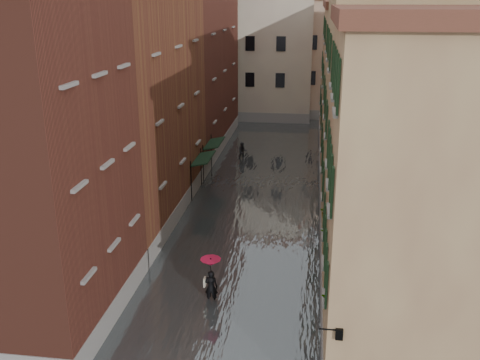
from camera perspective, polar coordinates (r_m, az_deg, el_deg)
The scene contains 16 objects.
ground at distance 23.29m, azimuth -1.52°, elevation -12.86°, with size 120.00×120.00×0.00m, color #555557.
floodwater at distance 34.88m, azimuth 1.92°, elevation -1.49°, with size 10.00×60.00×0.20m, color #51585A.
building_left_near at distance 21.12m, azimuth -21.70°, elevation 1.71°, with size 6.00×8.00×13.00m, color brown.
building_left_mid at distance 30.91m, azimuth -11.88°, elevation 7.31°, with size 6.00×14.00×12.50m, color brown.
building_left_far at distance 45.03m, azimuth -5.56°, elevation 12.13°, with size 6.00×16.00×14.00m, color brown.
building_right_near at distance 19.06m, azimuth 18.55°, elevation -2.09°, with size 6.00×8.00×11.50m, color #946B4C.
building_right_mid at distance 29.34m, azimuth 15.04°, elevation 6.95°, with size 6.00×14.00×13.00m, color tan.
building_right_far at distance 44.16m, azimuth 12.75°, elevation 9.99°, with size 6.00×16.00×11.50m, color #946B4C.
building_end_cream at distance 58.15m, azimuth 1.62°, elevation 13.24°, with size 12.00×9.00×13.00m, color beige.
building_end_pink at distance 59.91m, azimuth 10.64°, elevation 12.62°, with size 10.00×9.00×12.00m, color #CBA98E.
awning_near at distance 34.12m, azimuth -3.97°, elevation 2.20°, with size 1.09×3.06×2.80m.
awning_far at distance 37.64m, azimuth -2.82°, elevation 3.82°, with size 1.09×3.02×2.80m.
wall_lantern at distance 16.42m, azimuth 10.47°, elevation -15.75°, with size 0.71×0.22×0.35m.
window_planters at distance 21.03m, azimuth 9.42°, elevation -5.95°, with size 0.59×8.11×0.84m.
pedestrian_main at distance 22.63m, azimuth -3.13°, elevation -10.29°, with size 0.88×0.88×2.06m.
pedestrian_far at distance 42.11m, azimuth 0.28°, elevation 3.05°, with size 0.72×0.56×1.48m, color black.
Camera 1 is at (3.29, -19.52, 12.27)m, focal length 40.00 mm.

